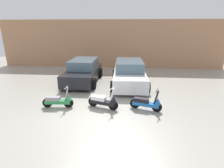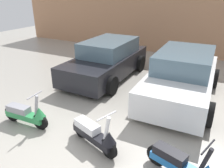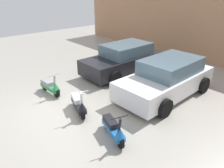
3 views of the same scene
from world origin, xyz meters
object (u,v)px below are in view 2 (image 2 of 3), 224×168
scooter_front_center (182,164)px  car_rear_center (182,76)px  scooter_front_right (95,134)px  car_rear_left (107,60)px  scooter_front_left (27,114)px

scooter_front_center → car_rear_center: size_ratio=0.30×
scooter_front_right → scooter_front_center: scooter_front_right is taller
scooter_front_center → car_rear_left: (-3.72, 3.93, 0.35)m
scooter_front_right → car_rear_left: car_rear_left is taller
car_rear_center → car_rear_left: bearing=-100.2°
scooter_front_left → scooter_front_right: (2.00, 0.07, 0.01)m
car_rear_left → car_rear_center: bearing=81.2°
scooter_front_left → scooter_front_center: (3.86, 0.05, 0.00)m
scooter_front_right → car_rear_center: bearing=90.5°
scooter_front_right → scooter_front_center: 1.86m
car_rear_left → car_rear_center: 3.01m
scooter_front_left → car_rear_center: (3.12, 3.53, 0.37)m
scooter_front_center → car_rear_left: 5.43m
scooter_front_left → scooter_front_right: bearing=-1.9°
scooter_front_right → car_rear_center: size_ratio=0.31×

